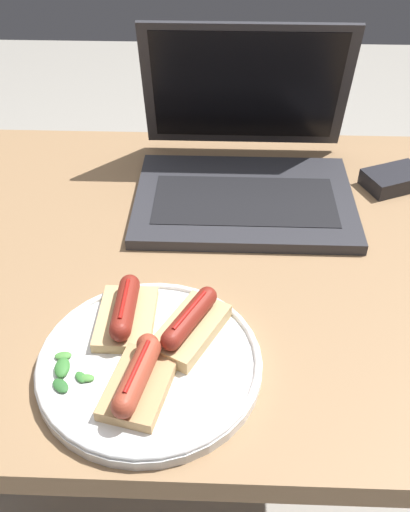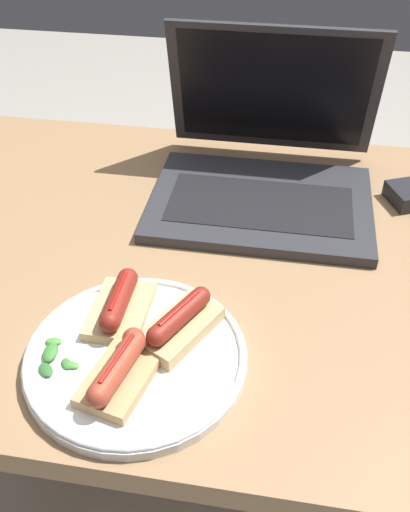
% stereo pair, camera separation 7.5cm
% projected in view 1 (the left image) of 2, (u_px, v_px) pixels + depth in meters
% --- Properties ---
extents(ground_plane, '(6.00, 6.00, 0.00)m').
position_uv_depth(ground_plane, '(180.00, 491.00, 1.31)').
color(ground_plane, '#9E998E').
extents(desk, '(1.07, 0.75, 0.71)m').
position_uv_depth(desk, '(169.00, 291.00, 0.91)').
color(desk, '#93704C').
rests_on(desk, ground_plane).
extents(laptop, '(0.36, 0.32, 0.25)m').
position_uv_depth(laptop, '(245.00, 166.00, 0.95)').
color(laptop, '#2D2D33').
rests_on(laptop, desk).
extents(plate, '(0.27, 0.27, 0.02)m').
position_uv_depth(plate, '(152.00, 362.00, 0.67)').
color(plate, white).
rests_on(plate, desk).
extents(sausage_toast_left, '(0.07, 0.11, 0.04)m').
position_uv_depth(sausage_toast_left, '(126.00, 313.00, 0.71)').
color(sausage_toast_left, tan).
rests_on(sausage_toast_left, plate).
extents(sausage_toast_middle, '(0.10, 0.12, 0.05)m').
position_uv_depth(sausage_toast_middle, '(190.00, 325.00, 0.69)').
color(sausage_toast_middle, tan).
rests_on(sausage_toast_middle, plate).
extents(sausage_toast_right, '(0.09, 0.11, 0.04)m').
position_uv_depth(sausage_toast_right, '(139.00, 380.00, 0.63)').
color(sausage_toast_right, tan).
rests_on(sausage_toast_right, plate).
extents(salad_pile, '(0.05, 0.06, 0.01)m').
position_uv_depth(salad_pile, '(66.00, 371.00, 0.65)').
color(salad_pile, '#4C8E3D').
rests_on(salad_pile, plate).
extents(external_drive, '(0.12, 0.10, 0.03)m').
position_uv_depth(external_drive, '(394.00, 179.00, 0.98)').
color(external_drive, '#232328').
rests_on(external_drive, desk).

